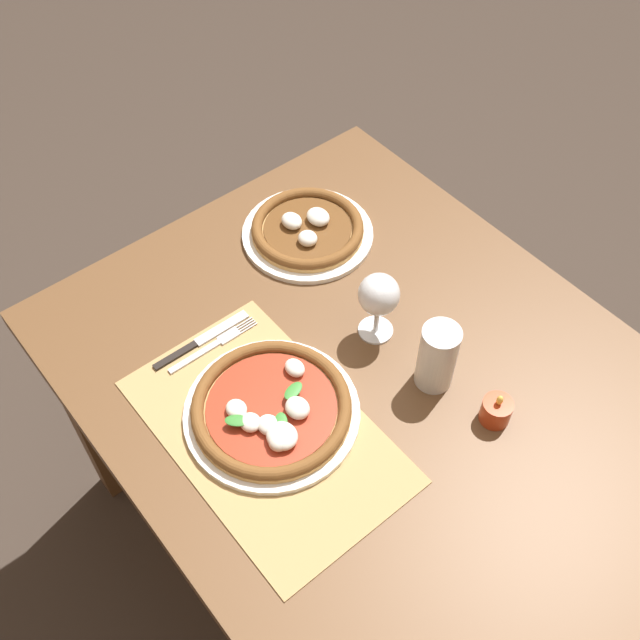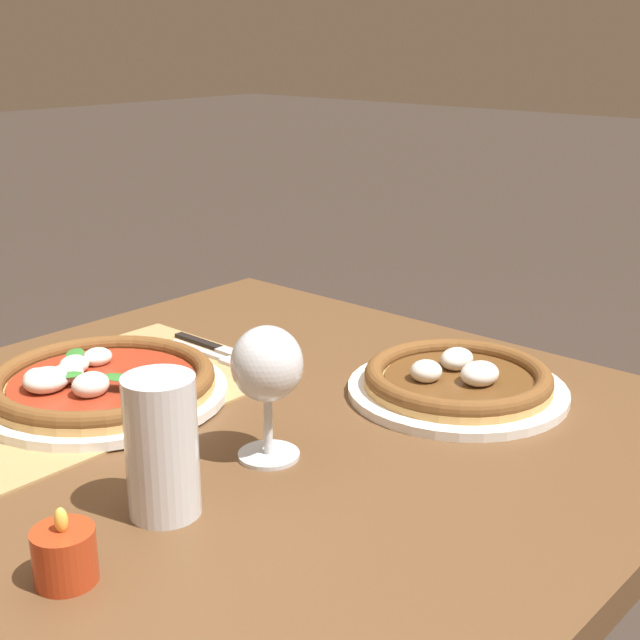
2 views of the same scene
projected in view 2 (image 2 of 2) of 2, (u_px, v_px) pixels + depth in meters
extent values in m
cube|color=brown|center=(162.00, 479.00, 1.00)|extent=(1.22, 0.96, 0.04)
cube|color=brown|center=(254.00, 479.00, 1.77)|extent=(0.07, 0.07, 0.70)
cube|color=#A88451|center=(78.00, 397.00, 1.16)|extent=(0.52, 0.32, 0.00)
cylinder|color=white|center=(103.00, 393.00, 1.16)|extent=(0.32, 0.32, 0.01)
cylinder|color=tan|center=(103.00, 385.00, 1.15)|extent=(0.29, 0.29, 0.01)
torus|color=brown|center=(102.00, 378.00, 1.15)|extent=(0.29, 0.29, 0.02)
cylinder|color=maroon|center=(102.00, 381.00, 1.15)|extent=(0.24, 0.24, 0.00)
ellipsoid|color=silver|center=(91.00, 385.00, 1.10)|extent=(0.05, 0.04, 0.03)
ellipsoid|color=silver|center=(67.00, 374.00, 1.14)|extent=(0.04, 0.04, 0.03)
ellipsoid|color=silver|center=(37.00, 379.00, 1.12)|extent=(0.04, 0.04, 0.03)
ellipsoid|color=silver|center=(97.00, 357.00, 1.20)|extent=(0.04, 0.04, 0.02)
ellipsoid|color=silver|center=(45.00, 380.00, 1.12)|extent=(0.06, 0.05, 0.03)
ellipsoid|color=silver|center=(163.00, 380.00, 1.12)|extent=(0.04, 0.03, 0.03)
ellipsoid|color=silver|center=(74.00, 365.00, 1.17)|extent=(0.04, 0.04, 0.03)
ellipsoid|color=#337A2D|center=(119.00, 377.00, 1.11)|extent=(0.03, 0.05, 0.00)
ellipsoid|color=#337A2D|center=(75.00, 354.00, 1.19)|extent=(0.05, 0.05, 0.00)
ellipsoid|color=#337A2D|center=(65.00, 375.00, 1.12)|extent=(0.05, 0.05, 0.00)
cylinder|color=white|center=(457.00, 391.00, 1.17)|extent=(0.29, 0.29, 0.01)
cylinder|color=tan|center=(458.00, 383.00, 1.17)|extent=(0.25, 0.25, 0.01)
torus|color=brown|center=(458.00, 376.00, 1.17)|extent=(0.25, 0.25, 0.02)
cylinder|color=brown|center=(458.00, 378.00, 1.17)|extent=(0.19, 0.19, 0.00)
ellipsoid|color=silver|center=(426.00, 371.00, 1.16)|extent=(0.04, 0.04, 0.03)
ellipsoid|color=silver|center=(457.00, 359.00, 1.20)|extent=(0.05, 0.04, 0.03)
ellipsoid|color=silver|center=(480.00, 374.00, 1.14)|extent=(0.06, 0.05, 0.03)
cylinder|color=silver|center=(269.00, 455.00, 1.00)|extent=(0.07, 0.07, 0.00)
cylinder|color=silver|center=(268.00, 427.00, 0.99)|extent=(0.01, 0.01, 0.06)
ellipsoid|color=silver|center=(267.00, 364.00, 0.97)|extent=(0.08, 0.08, 0.08)
ellipsoid|color=#AD5B14|center=(267.00, 372.00, 0.97)|extent=(0.07, 0.07, 0.05)
cylinder|color=silver|center=(162.00, 446.00, 0.87)|extent=(0.07, 0.07, 0.15)
cylinder|color=black|center=(163.00, 460.00, 0.87)|extent=(0.07, 0.07, 0.12)
cylinder|color=silver|center=(159.00, 398.00, 0.85)|extent=(0.07, 0.07, 0.02)
cube|color=#B7B7BC|center=(198.00, 350.00, 1.32)|extent=(0.01, 0.12, 0.00)
cube|color=#B7B7BC|center=(235.00, 363.00, 1.27)|extent=(0.02, 0.05, 0.00)
cylinder|color=#B7B7BC|center=(251.00, 372.00, 1.24)|extent=(0.00, 0.04, 0.00)
cylinder|color=#B7B7BC|center=(254.00, 370.00, 1.24)|extent=(0.00, 0.04, 0.00)
cylinder|color=#B7B7BC|center=(257.00, 369.00, 1.25)|extent=(0.00, 0.04, 0.00)
cylinder|color=#B7B7BC|center=(260.00, 368.00, 1.25)|extent=(0.00, 0.04, 0.00)
cube|color=black|center=(198.00, 342.00, 1.36)|extent=(0.01, 0.10, 0.01)
cube|color=#B7B7BC|center=(247.00, 358.00, 1.29)|extent=(0.02, 0.12, 0.00)
cylinder|color=#B23819|center=(65.00, 556.00, 0.77)|extent=(0.06, 0.06, 0.05)
cylinder|color=silver|center=(65.00, 563.00, 0.77)|extent=(0.04, 0.04, 0.03)
ellipsoid|color=#F9C64C|center=(61.00, 520.00, 0.76)|extent=(0.01, 0.01, 0.02)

